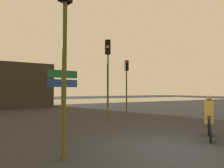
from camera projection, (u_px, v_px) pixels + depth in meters
name	position (u px, v px, depth m)	size (l,w,h in m)	color
ground_plane	(172.00, 150.00, 5.29)	(120.00, 120.00, 0.00)	#28282D
water_strip	(49.00, 102.00, 30.57)	(80.00, 16.00, 0.01)	#9E937F
traffic_light_center	(108.00, 65.00, 10.81)	(0.40, 0.42, 4.98)	#4C4719
traffic_light_near_left	(65.00, 27.00, 4.66)	(0.39, 0.41, 5.08)	#4C4719
traffic_light_far_right	(126.00, 76.00, 15.15)	(0.32, 0.34, 4.47)	#4C4719
direction_sign_post	(63.00, 91.00, 6.42)	(1.10, 0.18, 2.60)	slate
cyclist	(209.00, 117.00, 6.49)	(1.39, 1.06, 1.62)	black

